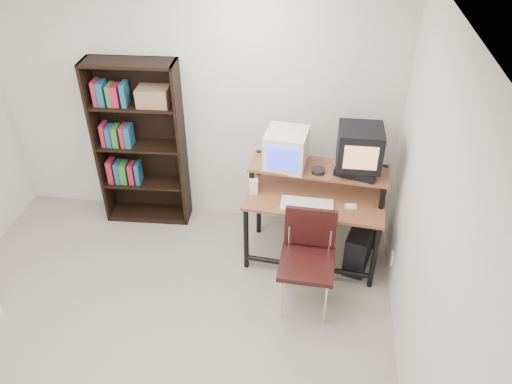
# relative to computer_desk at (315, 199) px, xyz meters

# --- Properties ---
(floor) EXTENTS (4.00, 4.00, 0.01)m
(floor) POSITION_rel_computer_desk_xyz_m (-1.25, -1.42, -0.70)
(floor) COLOR #A59C88
(floor) RESTS_ON ground
(ceiling) EXTENTS (4.00, 4.00, 0.01)m
(ceiling) POSITION_rel_computer_desk_xyz_m (-1.25, -1.42, 1.91)
(ceiling) COLOR white
(ceiling) RESTS_ON back_wall
(back_wall) EXTENTS (4.00, 0.01, 2.60)m
(back_wall) POSITION_rel_computer_desk_xyz_m (-1.25, 0.58, 0.61)
(back_wall) COLOR silver
(back_wall) RESTS_ON floor
(right_wall) EXTENTS (0.01, 4.00, 2.60)m
(right_wall) POSITION_rel_computer_desk_xyz_m (0.75, -1.42, 0.61)
(right_wall) COLOR silver
(right_wall) RESTS_ON floor
(computer_desk) EXTENTS (1.31, 0.73, 0.98)m
(computer_desk) POSITION_rel_computer_desk_xyz_m (0.00, 0.00, 0.00)
(computer_desk) COLOR brown
(computer_desk) RESTS_ON floor
(crt_monitor) EXTENTS (0.40, 0.41, 0.34)m
(crt_monitor) POSITION_rel_computer_desk_xyz_m (-0.30, 0.12, 0.45)
(crt_monitor) COLOR white
(crt_monitor) RESTS_ON computer_desk
(vcr) EXTENTS (0.41, 0.34, 0.08)m
(vcr) POSITION_rel_computer_desk_xyz_m (0.34, 0.06, 0.32)
(vcr) COLOR black
(vcr) RESTS_ON computer_desk
(crt_tv) EXTENTS (0.39, 0.39, 0.36)m
(crt_tv) POSITION_rel_computer_desk_xyz_m (0.35, 0.09, 0.53)
(crt_tv) COLOR black
(crt_tv) RESTS_ON vcr
(cd_spindle) EXTENTS (0.14, 0.14, 0.05)m
(cd_spindle) POSITION_rel_computer_desk_xyz_m (0.00, 0.01, 0.30)
(cd_spindle) COLOR #26262B
(cd_spindle) RESTS_ON computer_desk
(keyboard) EXTENTS (0.47, 0.22, 0.03)m
(keyboard) POSITION_rel_computer_desk_xyz_m (-0.07, -0.16, 0.04)
(keyboard) COLOR white
(keyboard) RESTS_ON computer_desk
(mousepad) EXTENTS (0.23, 0.19, 0.01)m
(mousepad) POSITION_rel_computer_desk_xyz_m (0.32, -0.14, 0.03)
(mousepad) COLOR black
(mousepad) RESTS_ON computer_desk
(mouse) EXTENTS (0.11, 0.07, 0.03)m
(mouse) POSITION_rel_computer_desk_xyz_m (0.32, -0.14, 0.05)
(mouse) COLOR white
(mouse) RESTS_ON mousepad
(desk_speaker) EXTENTS (0.09, 0.08, 0.17)m
(desk_speaker) POSITION_rel_computer_desk_xyz_m (-0.57, -0.03, 0.11)
(desk_speaker) COLOR white
(desk_speaker) RESTS_ON computer_desk
(pc_tower) EXTENTS (0.31, 0.49, 0.42)m
(pc_tower) POSITION_rel_computer_desk_xyz_m (0.46, -0.05, -0.48)
(pc_tower) COLOR black
(pc_tower) RESTS_ON floor
(school_chair) EXTENTS (0.47, 0.47, 0.92)m
(school_chair) POSITION_rel_computer_desk_xyz_m (-0.03, -0.59, -0.12)
(school_chair) COLOR black
(school_chair) RESTS_ON floor
(bookshelf) EXTENTS (0.90, 0.35, 1.78)m
(bookshelf) POSITION_rel_computer_desk_xyz_m (-1.81, 0.44, 0.22)
(bookshelf) COLOR black
(bookshelf) RESTS_ON floor
(wall_outlet) EXTENTS (0.02, 0.08, 0.12)m
(wall_outlet) POSITION_rel_computer_desk_xyz_m (0.74, -0.27, -0.39)
(wall_outlet) COLOR beige
(wall_outlet) RESTS_ON right_wall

